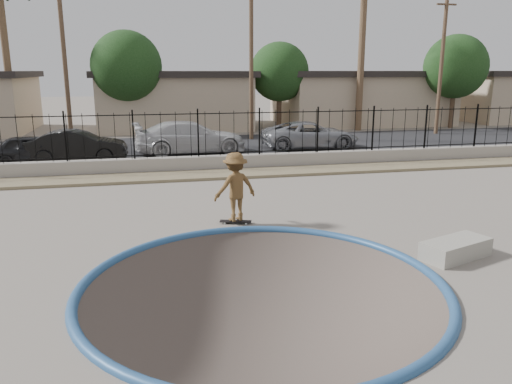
{
  "coord_description": "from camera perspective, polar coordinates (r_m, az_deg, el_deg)",
  "views": [
    {
      "loc": [
        -2.0,
        -9.52,
        3.99
      ],
      "look_at": [
        0.53,
        2.0,
        1.09
      ],
      "focal_mm": 35.0,
      "sensor_mm": 36.0,
      "label": 1
    }
  ],
  "objects": [
    {
      "name": "utility_pole_mid",
      "position": [
        29.16,
        -0.55,
        15.71
      ],
      "size": [
        1.7,
        0.24,
        9.5
      ],
      "color": "#473323",
      "rests_on": "ground"
    },
    {
      "name": "retaining_wall",
      "position": [
        20.26,
        -6.54,
        3.23
      ],
      "size": [
        42.0,
        0.45,
        0.6
      ],
      "primitive_type": "cube",
      "color": "gray",
      "rests_on": "ground"
    },
    {
      "name": "coping_ring",
      "position": [
        9.62,
        0.76,
        -10.68
      ],
      "size": [
        7.04,
        7.04,
        0.2
      ],
      "primitive_type": "torus",
      "color": "#275081",
      "rests_on": "ground"
    },
    {
      "name": "concrete_ledge",
      "position": [
        11.74,
        21.86,
        -6.05
      ],
      "size": [
        1.74,
        1.19,
        0.4
      ],
      "primitive_type": "cube",
      "rotation": [
        0.0,
        0.0,
        0.34
      ],
      "color": "gray",
      "rests_on": "ground"
    },
    {
      "name": "street_tree_left",
      "position": [
        32.54,
        -14.59,
        13.73
      ],
      "size": [
        4.32,
        4.32,
        6.36
      ],
      "color": "#473323",
      "rests_on": "ground"
    },
    {
      "name": "bowl_pit",
      "position": [
        9.62,
        0.76,
        -10.68
      ],
      "size": [
        6.84,
        6.84,
        1.8
      ],
      "primitive_type": null,
      "color": "#493F38",
      "rests_on": "ground"
    },
    {
      "name": "car_c",
      "position": [
        24.4,
        -7.53,
        6.21
      ],
      "size": [
        5.53,
        2.67,
        1.55
      ],
      "primitive_type": "imported",
      "rotation": [
        0.0,
        0.0,
        1.66
      ],
      "color": "#BBBBBD",
      "rests_on": "street"
    },
    {
      "name": "street_tree_right",
      "position": [
        37.88,
        21.87,
        13.15
      ],
      "size": [
        4.32,
        4.32,
        6.36
      ],
      "color": "#473323",
      "rests_on": "ground"
    },
    {
      "name": "utility_pole_left",
      "position": [
        28.81,
        -21.07,
        14.34
      ],
      "size": [
        1.7,
        0.24,
        9.0
      ],
      "color": "#473323",
      "rests_on": "ground"
    },
    {
      "name": "ground",
      "position": [
        22.21,
        -6.9,
        0.46
      ],
      "size": [
        120.0,
        120.0,
        2.2
      ],
      "primitive_type": "cube",
      "color": "slate",
      "rests_on": "ground"
    },
    {
      "name": "skater",
      "position": [
        13.08,
        -2.39,
        0.17
      ],
      "size": [
        1.31,
        0.97,
        1.81
      ],
      "primitive_type": "imported",
      "rotation": [
        0.0,
        0.0,
        3.42
      ],
      "color": "brown",
      "rests_on": "ground"
    },
    {
      "name": "house_east",
      "position": [
        39.47,
        11.73,
        10.6
      ],
      "size": [
        12.6,
        8.6,
        3.9
      ],
      "color": "tan",
      "rests_on": "ground"
    },
    {
      "name": "palm_mid",
      "position": [
        34.57,
        -26.99,
        16.86
      ],
      "size": [
        2.3,
        2.3,
        9.3
      ],
      "color": "brown",
      "rests_on": "ground"
    },
    {
      "name": "rock_strip",
      "position": [
        19.24,
        -6.17,
        1.93
      ],
      "size": [
        42.0,
        1.6,
        0.11
      ],
      "primitive_type": "cube",
      "color": "#8B7B5B",
      "rests_on": "ground"
    },
    {
      "name": "house_center",
      "position": [
        36.13,
        -9.37,
        10.43
      ],
      "size": [
        10.6,
        8.6,
        3.9
      ],
      "color": "tan",
      "rests_on": "ground"
    },
    {
      "name": "palm_right",
      "position": [
        34.65,
        12.16,
        19.04
      ],
      "size": [
        2.3,
        2.3,
        10.3
      ],
      "color": "brown",
      "rests_on": "ground"
    },
    {
      "name": "fence",
      "position": [
        20.08,
        -6.63,
        6.6
      ],
      "size": [
        40.0,
        0.04,
        1.8
      ],
      "color": "black",
      "rests_on": "retaining_wall"
    },
    {
      "name": "car_d",
      "position": [
        25.94,
        6.21,
        6.5
      ],
      "size": [
        4.97,
        2.32,
        1.38
      ],
      "primitive_type": "imported",
      "rotation": [
        0.0,
        0.0,
        1.56
      ],
      "color": "gray",
      "rests_on": "street"
    },
    {
      "name": "car_a",
      "position": [
        23.66,
        -24.15,
        4.51
      ],
      "size": [
        3.74,
        1.72,
        1.24
      ],
      "primitive_type": "imported",
      "rotation": [
        0.0,
        0.0,
        1.64
      ],
      "color": "black",
      "rests_on": "street"
    },
    {
      "name": "street_tree_mid",
      "position": [
        34.71,
        2.7,
        13.54
      ],
      "size": [
        3.96,
        3.96,
        5.83
      ],
      "color": "#473323",
      "rests_on": "ground"
    },
    {
      "name": "street",
      "position": [
        26.89,
        -8.04,
        5.18
      ],
      "size": [
        90.0,
        8.0,
        0.04
      ],
      "primitive_type": "cube",
      "color": "black",
      "rests_on": "ground"
    },
    {
      "name": "utility_pole_right",
      "position": [
        33.74,
        20.5,
        14.18
      ],
      "size": [
        1.7,
        0.24,
        9.0
      ],
      "color": "#473323",
      "rests_on": "ground"
    },
    {
      "name": "car_b",
      "position": [
        23.35,
        -19.73,
        4.98
      ],
      "size": [
        4.26,
        1.62,
        1.39
      ],
      "primitive_type": "imported",
      "rotation": [
        0.0,
        0.0,
        1.54
      ],
      "color": "black",
      "rests_on": "street"
    },
    {
      "name": "skateboard",
      "position": [
        13.31,
        -2.35,
        -3.37
      ],
      "size": [
        0.87,
        0.43,
        0.07
      ],
      "rotation": [
        0.0,
        0.0,
        -0.28
      ],
      "color": "black",
      "rests_on": "ground"
    }
  ]
}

